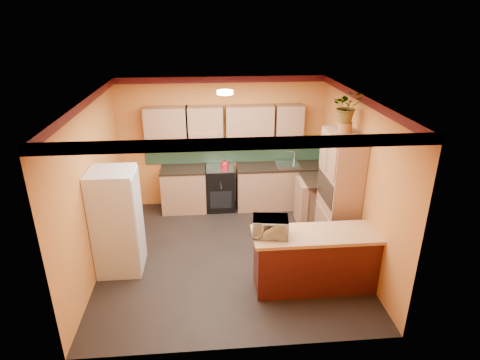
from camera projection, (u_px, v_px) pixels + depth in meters
name	position (u px, v px, depth m)	size (l,w,h in m)	color
room_shell	(228.00, 132.00, 6.35)	(4.24, 4.24, 2.72)	black
base_cabinets_back	(250.00, 188.00, 8.43)	(3.65, 0.60, 0.88)	tan
countertop_back	(250.00, 167.00, 8.25)	(3.65, 0.62, 0.04)	black
stove	(220.00, 188.00, 8.37)	(0.58, 0.58, 0.91)	black
kettle	(225.00, 164.00, 8.12)	(0.17, 0.17, 0.18)	#B30B19
sink	(287.00, 164.00, 8.30)	(0.48, 0.40, 0.03)	silver
base_cabinets_right	(318.00, 202.00, 7.79)	(0.60, 0.80, 0.88)	tan
countertop_right	(320.00, 180.00, 7.61)	(0.62, 0.80, 0.04)	black
fridge	(117.00, 222.00, 6.20)	(0.68, 0.66, 1.70)	silver
pantry	(339.00, 194.00, 6.68)	(0.48, 0.90, 2.10)	tan
fern_pot	(345.00, 127.00, 6.29)	(0.22, 0.22, 0.16)	brown
fern	(347.00, 106.00, 6.16)	(0.45, 0.39, 0.50)	tan
breakfast_bar	(316.00, 262.00, 5.92)	(1.80, 0.55, 0.88)	#511413
bar_top	(319.00, 234.00, 5.74)	(1.90, 0.65, 0.05)	tan
microwave	(270.00, 227.00, 5.62)	(0.49, 0.33, 0.27)	silver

